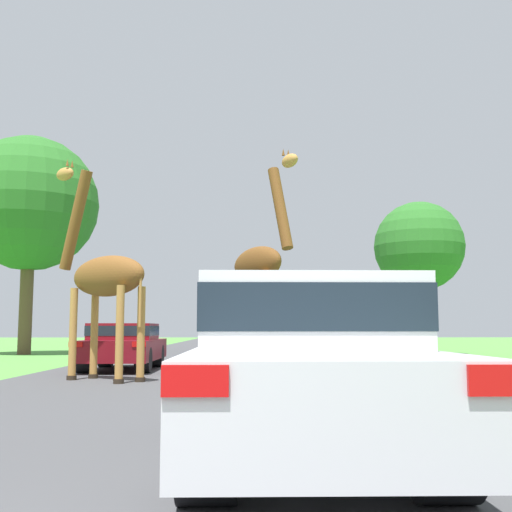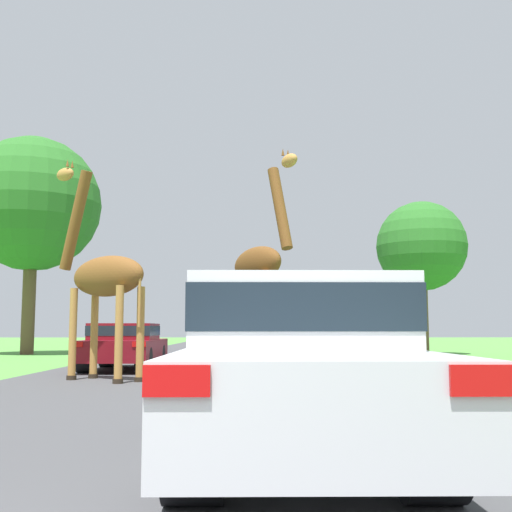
{
  "view_description": "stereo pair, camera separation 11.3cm",
  "coord_description": "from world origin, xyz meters",
  "px_view_note": "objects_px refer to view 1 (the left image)",
  "views": [
    {
      "loc": [
        1.15,
        -1.19,
        1.07
      ],
      "look_at": [
        1.47,
        14.06,
        2.81
      ],
      "focal_mm": 45.0,
      "sensor_mm": 36.0,
      "label": 1
    },
    {
      "loc": [
        1.26,
        -1.19,
        1.07
      ],
      "look_at": [
        1.47,
        14.06,
        2.81
      ],
      "focal_mm": 45.0,
      "sensor_mm": 36.0,
      "label": 2
    }
  ],
  "objects_px": {
    "giraffe_companion": "(103,276)",
    "tree_centre_back": "(30,204)",
    "car_lead_maroon": "(304,364)",
    "tree_right_cluster": "(419,247)",
    "car_queue_right": "(227,338)",
    "car_queue_left": "(228,335)",
    "car_far_ahead": "(123,345)",
    "giraffe_near_road": "(260,272)"
  },
  "relations": [
    {
      "from": "car_queue_left",
      "to": "car_far_ahead",
      "type": "xyz_separation_m",
      "value": [
        -2.44,
        -13.67,
        -0.1
      ]
    },
    {
      "from": "giraffe_companion",
      "to": "car_lead_maroon",
      "type": "bearing_deg",
      "value": -118.1
    },
    {
      "from": "giraffe_near_road",
      "to": "tree_right_cluster",
      "type": "height_order",
      "value": "tree_right_cluster"
    },
    {
      "from": "giraffe_near_road",
      "to": "tree_centre_back",
      "type": "relative_size",
      "value": 0.55
    },
    {
      "from": "car_lead_maroon",
      "to": "tree_right_cluster",
      "type": "distance_m",
      "value": 22.95
    },
    {
      "from": "car_queue_left",
      "to": "tree_right_cluster",
      "type": "xyz_separation_m",
      "value": [
        8.24,
        -3.87,
        3.78
      ]
    },
    {
      "from": "giraffe_companion",
      "to": "tree_right_cluster",
      "type": "bearing_deg",
      "value": 0.77
    },
    {
      "from": "giraffe_near_road",
      "to": "car_queue_right",
      "type": "height_order",
      "value": "giraffe_near_road"
    },
    {
      "from": "tree_centre_back",
      "to": "car_lead_maroon",
      "type": "bearing_deg",
      "value": -66.19
    },
    {
      "from": "car_queue_left",
      "to": "car_far_ahead",
      "type": "distance_m",
      "value": 13.89
    },
    {
      "from": "giraffe_companion",
      "to": "car_lead_maroon",
      "type": "height_order",
      "value": "giraffe_companion"
    },
    {
      "from": "giraffe_near_road",
      "to": "car_queue_right",
      "type": "xyz_separation_m",
      "value": [
        -0.94,
        8.03,
        -1.66
      ]
    },
    {
      "from": "car_queue_left",
      "to": "tree_right_cluster",
      "type": "relative_size",
      "value": 0.61
    },
    {
      "from": "giraffe_near_road",
      "to": "car_queue_left",
      "type": "xyz_separation_m",
      "value": [
        -1.11,
        15.69,
        -1.64
      ]
    },
    {
      "from": "car_queue_right",
      "to": "car_queue_left",
      "type": "height_order",
      "value": "car_queue_left"
    },
    {
      "from": "giraffe_near_road",
      "to": "car_far_ahead",
      "type": "xyz_separation_m",
      "value": [
        -3.54,
        2.01,
        -1.74
      ]
    },
    {
      "from": "giraffe_companion",
      "to": "tree_centre_back",
      "type": "xyz_separation_m",
      "value": [
        -6.23,
        13.79,
        4.24
      ]
    },
    {
      "from": "giraffe_companion",
      "to": "car_far_ahead",
      "type": "xyz_separation_m",
      "value": [
        -0.19,
        3.54,
        -1.52
      ]
    },
    {
      "from": "car_queue_right",
      "to": "tree_right_cluster",
      "type": "xyz_separation_m",
      "value": [
        8.07,
        3.79,
        3.8
      ]
    },
    {
      "from": "car_lead_maroon",
      "to": "car_queue_right",
      "type": "bearing_deg",
      "value": 93.4
    },
    {
      "from": "tree_centre_back",
      "to": "car_queue_right",
      "type": "bearing_deg",
      "value": -26.12
    },
    {
      "from": "giraffe_companion",
      "to": "car_queue_left",
      "type": "height_order",
      "value": "giraffe_companion"
    },
    {
      "from": "car_far_ahead",
      "to": "giraffe_companion",
      "type": "bearing_deg",
      "value": -86.91
    },
    {
      "from": "car_lead_maroon",
      "to": "tree_right_cluster",
      "type": "height_order",
      "value": "tree_right_cluster"
    },
    {
      "from": "giraffe_near_road",
      "to": "car_queue_right",
      "type": "relative_size",
      "value": 1.27
    },
    {
      "from": "car_queue_right",
      "to": "tree_centre_back",
      "type": "relative_size",
      "value": 0.43
    },
    {
      "from": "tree_centre_back",
      "to": "tree_right_cluster",
      "type": "distance_m",
      "value": 16.82
    },
    {
      "from": "giraffe_companion",
      "to": "car_lead_maroon",
      "type": "xyz_separation_m",
      "value": [
        3.47,
        -8.18,
        -1.4
      ]
    },
    {
      "from": "car_far_ahead",
      "to": "tree_centre_back",
      "type": "xyz_separation_m",
      "value": [
        -6.04,
        10.25,
        5.76
      ]
    },
    {
      "from": "car_queue_left",
      "to": "car_far_ahead",
      "type": "bearing_deg",
      "value": -100.11
    },
    {
      "from": "tree_right_cluster",
      "to": "car_queue_right",
      "type": "bearing_deg",
      "value": -154.86
    },
    {
      "from": "tree_right_cluster",
      "to": "car_lead_maroon",
      "type": "bearing_deg",
      "value": -108.05
    },
    {
      "from": "car_queue_left",
      "to": "giraffe_companion",
      "type": "bearing_deg",
      "value": -97.44
    },
    {
      "from": "car_queue_left",
      "to": "tree_centre_back",
      "type": "distance_m",
      "value": 10.75
    },
    {
      "from": "car_queue_right",
      "to": "tree_right_cluster",
      "type": "distance_m",
      "value": 9.69
    },
    {
      "from": "giraffe_companion",
      "to": "tree_centre_back",
      "type": "distance_m",
      "value": 15.71
    },
    {
      "from": "car_far_ahead",
      "to": "tree_centre_back",
      "type": "height_order",
      "value": "tree_centre_back"
    },
    {
      "from": "car_far_ahead",
      "to": "tree_centre_back",
      "type": "relative_size",
      "value": 0.44
    },
    {
      "from": "car_queue_right",
      "to": "car_queue_left",
      "type": "xyz_separation_m",
      "value": [
        -0.17,
        7.66,
        0.02
      ]
    },
    {
      "from": "tree_centre_back",
      "to": "tree_right_cluster",
      "type": "bearing_deg",
      "value": -1.55
    },
    {
      "from": "giraffe_near_road",
      "to": "car_queue_left",
      "type": "relative_size",
      "value": 1.3
    },
    {
      "from": "car_lead_maroon",
      "to": "tree_right_cluster",
      "type": "xyz_separation_m",
      "value": [
        7.01,
        21.52,
        3.76
      ]
    }
  ]
}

